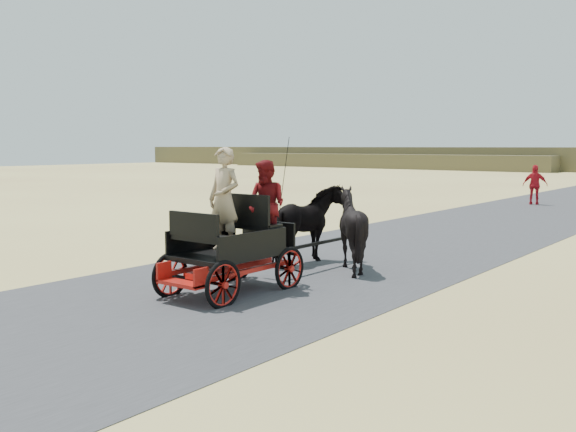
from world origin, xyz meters
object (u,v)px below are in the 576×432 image
Objects in this scene: horse_left at (308,225)px; horse_right at (351,229)px; carriage at (231,272)px; pedestrian at (535,185)px.

horse_right is at bearing -180.00° from horse_left.
carriage is 3.09m from horse_right.
pedestrian is (-1.66, 17.38, 0.01)m from horse_right.
horse_right reaches higher than carriage.
horse_right is (0.55, 3.00, 0.49)m from carriage.
horse_left is 1.16× the size of pedestrian.
horse_left reaches higher than carriage.
carriage is 1.20× the size of horse_left.
carriage is 1.41× the size of horse_right.
horse_right is (1.10, 0.00, 0.00)m from horse_left.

